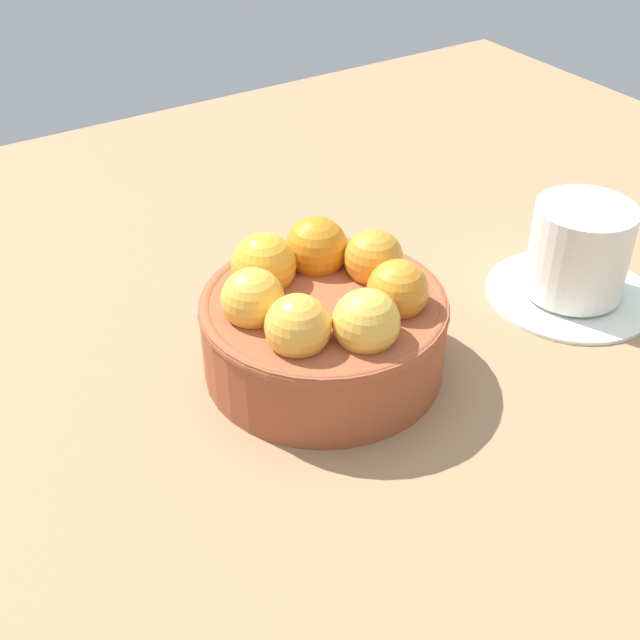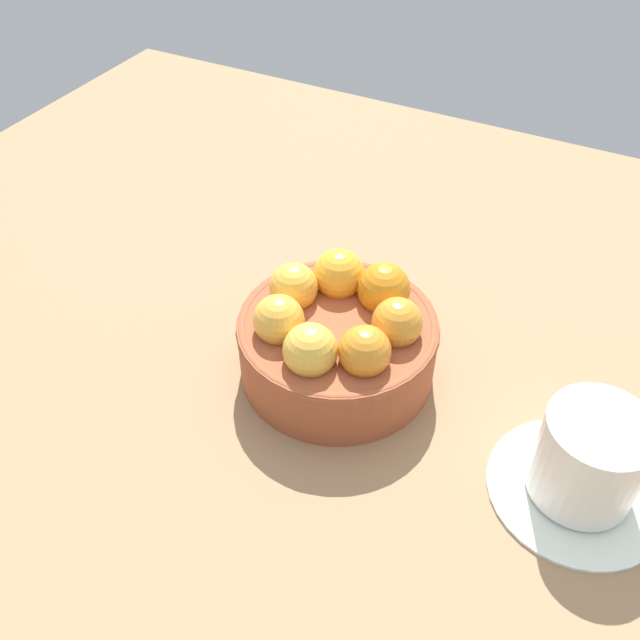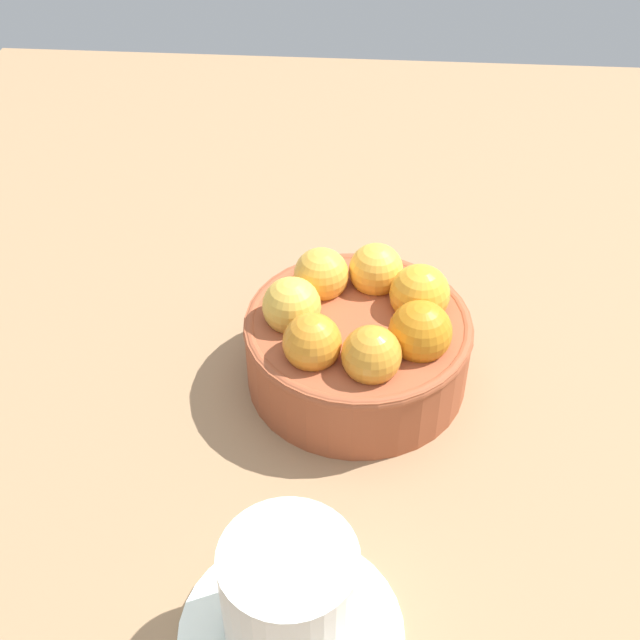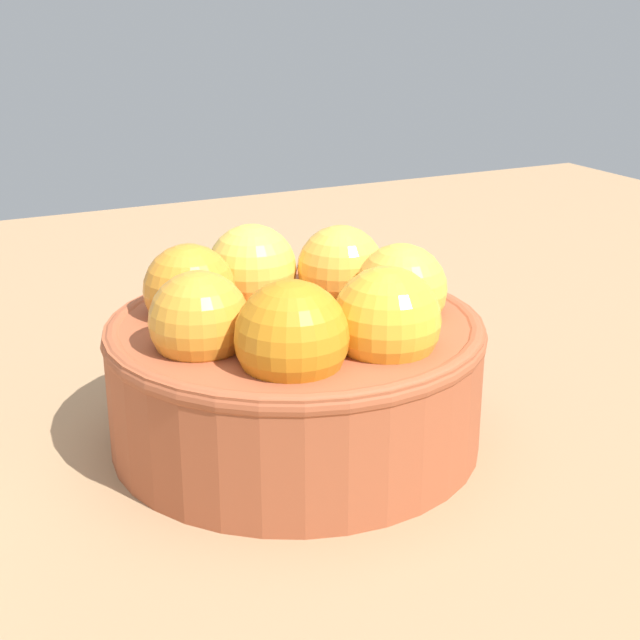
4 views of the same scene
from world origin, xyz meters
The scene contains 3 objects.
ground_plane centered at (0.00, 0.00, -2.38)cm, with size 117.82×99.86×4.76cm, color #997551.
terracotta_bowl centered at (0.00, -0.05, 4.07)cm, with size 16.85×16.85×9.13cm.
coffee_cup centered at (-21.31, 2.89, 3.46)cm, with size 13.16×13.16×7.87cm.
Camera 2 is at (-17.71, 37.67, 44.81)cm, focal length 39.03 mm.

